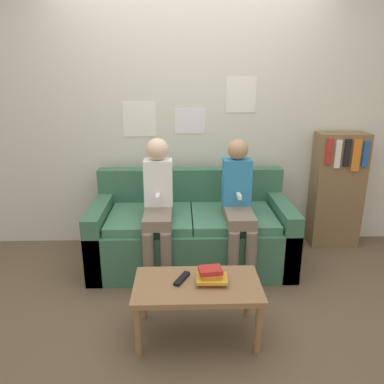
% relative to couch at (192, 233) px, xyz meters
% --- Properties ---
extents(ground_plane, '(10.00, 10.00, 0.00)m').
position_rel_couch_xyz_m(ground_plane, '(0.00, -0.53, -0.28)').
color(ground_plane, brown).
extents(wall_back, '(8.00, 0.06, 2.60)m').
position_rel_couch_xyz_m(wall_back, '(-0.00, 0.52, 1.02)').
color(wall_back, beige).
rests_on(wall_back, ground_plane).
extents(couch, '(1.76, 0.84, 0.81)m').
position_rel_couch_xyz_m(couch, '(0.00, 0.00, 0.00)').
color(couch, '#38664C').
rests_on(couch, ground_plane).
extents(coffee_table, '(0.82, 0.46, 0.38)m').
position_rel_couch_xyz_m(coffee_table, '(0.01, -1.03, 0.05)').
color(coffee_table, '#8E6642').
rests_on(coffee_table, ground_plane).
extents(person_left, '(0.24, 0.57, 1.17)m').
position_rel_couch_xyz_m(person_left, '(-0.29, -0.19, 0.38)').
color(person_left, '#756656').
rests_on(person_left, ground_plane).
extents(person_right, '(0.24, 0.57, 1.15)m').
position_rel_couch_xyz_m(person_right, '(0.39, -0.19, 0.36)').
color(person_right, '#756656').
rests_on(person_right, ground_plane).
extents(tv_remote, '(0.11, 0.17, 0.02)m').
position_rel_couch_xyz_m(tv_remote, '(-0.09, -0.99, 0.11)').
color(tv_remote, black).
rests_on(tv_remote, coffee_table).
extents(book_stack, '(0.21, 0.16, 0.10)m').
position_rel_couch_xyz_m(book_stack, '(0.10, -1.02, 0.14)').
color(book_stack, red).
rests_on(book_stack, coffee_table).
extents(bookshelf, '(0.48, 0.26, 1.14)m').
position_rel_couch_xyz_m(bookshelf, '(1.45, 0.35, 0.29)').
color(bookshelf, brown).
rests_on(bookshelf, ground_plane).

